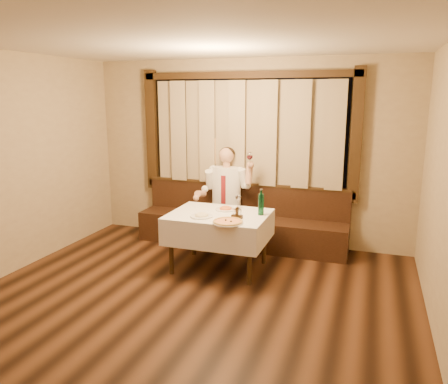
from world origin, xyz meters
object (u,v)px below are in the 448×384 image
(pasta_cream, at_px, (202,214))
(green_bottle, at_px, (261,204))
(seated_man, at_px, (225,190))
(pasta_red, at_px, (226,207))
(cruet_caddy, at_px, (237,214))
(banquette, at_px, (241,225))
(pizza, at_px, (228,222))
(dining_table, at_px, (219,221))

(pasta_cream, xyz_separation_m, green_bottle, (0.68, 0.34, 0.11))
(pasta_cream, distance_m, seated_man, 1.17)
(pasta_red, xyz_separation_m, cruet_caddy, (0.26, -0.34, 0.01))
(banquette, xyz_separation_m, pizza, (0.25, -1.40, 0.46))
(dining_table, relative_size, seated_man, 0.85)
(pasta_cream, bearing_deg, dining_table, 57.14)
(pasta_red, xyz_separation_m, seated_man, (-0.26, 0.74, 0.07))
(pizza, relative_size, pasta_cream, 1.33)
(pasta_red, xyz_separation_m, green_bottle, (0.50, -0.08, 0.11))
(banquette, relative_size, dining_table, 2.52)
(banquette, xyz_separation_m, cruet_caddy, (0.29, -1.17, 0.50))
(dining_table, bearing_deg, banquette, 90.00)
(cruet_caddy, bearing_deg, pasta_cream, -165.95)
(pasta_cream, xyz_separation_m, cruet_caddy, (0.44, 0.08, 0.01))
(pasta_cream, relative_size, cruet_caddy, 1.97)
(cruet_caddy, bearing_deg, seated_man, 119.06)
(green_bottle, bearing_deg, cruet_caddy, -132.64)
(seated_man, bearing_deg, pizza, -69.85)
(dining_table, bearing_deg, pizza, -56.83)
(banquette, bearing_deg, green_bottle, -59.81)
(banquette, bearing_deg, dining_table, -90.00)
(pizza, bearing_deg, pasta_cream, 159.64)
(green_bottle, bearing_deg, pasta_red, 170.54)
(pizza, height_order, seated_man, seated_man)
(pasta_red, bearing_deg, dining_table, -97.65)
(dining_table, relative_size, pasta_cream, 4.47)
(green_bottle, xyz_separation_m, seated_man, (-0.76, 0.82, -0.04))
(pasta_red, height_order, seated_man, seated_man)
(cruet_caddy, bearing_deg, dining_table, 156.25)
(pizza, relative_size, green_bottle, 1.11)
(green_bottle, xyz_separation_m, cruet_caddy, (-0.24, -0.26, -0.09))
(seated_man, bearing_deg, cruet_caddy, -64.13)
(dining_table, bearing_deg, pasta_red, 82.35)
(cruet_caddy, xyz_separation_m, seated_man, (-0.52, 1.08, 0.05))
(pizza, xyz_separation_m, cruet_caddy, (0.04, 0.23, 0.03))
(pasta_red, relative_size, green_bottle, 0.80)
(banquette, xyz_separation_m, pasta_cream, (-0.15, -1.26, 0.48))
(cruet_caddy, bearing_deg, pizza, -97.10)
(banquette, distance_m, pasta_red, 0.96)
(pasta_red, relative_size, pasta_cream, 0.96)
(dining_table, height_order, green_bottle, green_bottle)
(banquette, relative_size, green_bottle, 9.42)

